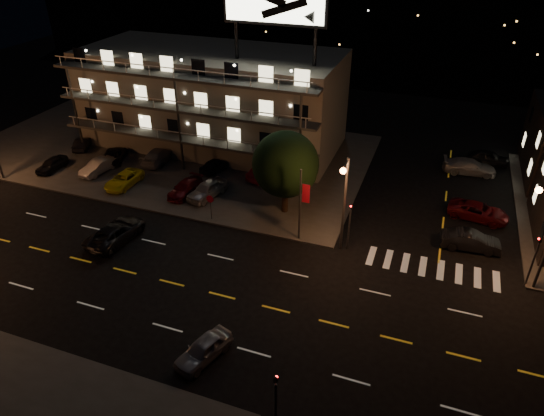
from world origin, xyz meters
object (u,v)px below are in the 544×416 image
(lot_car_4, at_px, (207,189))
(road_car_east, at_px, (203,349))
(tree, at_px, (285,166))
(side_car_0, at_px, (471,241))
(lot_car_2, at_px, (124,180))
(road_car_west, at_px, (116,232))
(lot_car_7, at_px, (159,155))

(lot_car_4, relative_size, road_car_east, 1.15)
(tree, xyz_separation_m, lot_car_4, (-7.58, -0.05, -3.67))
(lot_car_4, relative_size, side_car_0, 0.98)
(tree, distance_m, lot_car_2, 16.65)
(lot_car_2, relative_size, road_car_west, 0.81)
(side_car_0, relative_size, road_car_east, 1.17)
(lot_car_2, relative_size, side_car_0, 0.97)
(lot_car_4, bearing_deg, lot_car_7, 162.94)
(side_car_0, bearing_deg, road_car_east, 134.52)
(tree, relative_size, lot_car_4, 1.66)
(road_car_east, bearing_deg, lot_car_4, 134.30)
(lot_car_7, height_order, side_car_0, lot_car_7)
(lot_car_4, height_order, lot_car_7, lot_car_4)
(tree, xyz_separation_m, side_car_0, (15.65, -0.24, -3.83))
(lot_car_7, bearing_deg, side_car_0, 168.16)
(road_car_east, xyz_separation_m, road_car_west, (-12.27, 8.59, 0.10))
(lot_car_7, relative_size, road_car_east, 1.33)
(side_car_0, bearing_deg, lot_car_7, 75.90)
(lot_car_7, bearing_deg, tree, 160.06)
(road_car_east, relative_size, road_car_west, 0.71)
(road_car_west, bearing_deg, lot_car_4, -107.31)
(lot_car_4, height_order, road_car_west, lot_car_4)
(lot_car_2, relative_size, road_car_east, 1.14)
(lot_car_7, height_order, road_car_east, lot_car_7)
(lot_car_4, relative_size, lot_car_7, 0.87)
(lot_car_4, distance_m, side_car_0, 23.23)
(road_car_west, bearing_deg, lot_car_7, -66.22)
(lot_car_4, distance_m, lot_car_7, 9.59)
(road_car_east, bearing_deg, side_car_0, 67.64)
(side_car_0, relative_size, road_car_west, 0.83)
(lot_car_2, xyz_separation_m, lot_car_7, (0.44, 5.81, 0.13))
(side_car_0, bearing_deg, road_car_west, 102.90)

